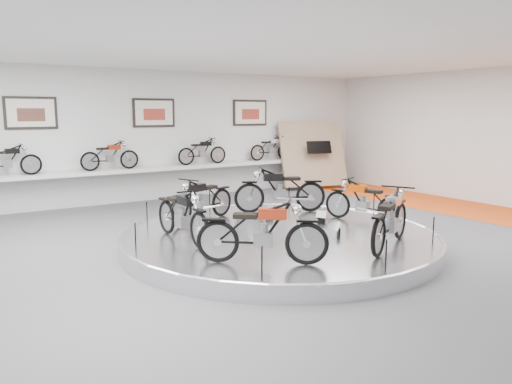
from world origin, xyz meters
TOP-DOWN VIEW (x-y plane):
  - floor at (0.00, 0.00)m, footprint 16.00×16.00m
  - ceiling at (0.00, 0.00)m, footprint 16.00×16.00m
  - wall_back at (0.00, 7.00)m, footprint 16.00×0.00m
  - orange_carpet_strip at (6.80, 0.00)m, footprint 2.40×12.60m
  - dado_band at (0.00, 6.98)m, footprint 15.68×0.04m
  - display_platform at (0.00, 0.30)m, footprint 6.40×6.40m
  - platform_rim at (0.00, 0.30)m, footprint 6.40×6.40m
  - shelf at (0.00, 6.70)m, footprint 11.00×0.55m
  - poster_left at (-3.50, 6.96)m, footprint 1.35×0.06m
  - poster_center at (0.00, 6.96)m, footprint 1.35×0.06m
  - poster_right at (3.50, 6.96)m, footprint 1.35×0.06m
  - display_panel at (5.60, 6.10)m, footprint 2.56×1.52m
  - shelf_bike_a at (-4.20, 6.70)m, footprint 1.22×0.43m
  - shelf_bike_b at (-1.50, 6.70)m, footprint 1.22×0.43m
  - shelf_bike_c at (1.50, 6.70)m, footprint 1.22×0.43m
  - shelf_bike_d at (4.20, 6.70)m, footprint 1.22×0.43m
  - bike_a at (1.19, 1.94)m, footprint 2.01×1.42m
  - bike_b at (-0.86, 2.07)m, footprint 1.81×1.18m
  - bike_c at (-1.97, 0.72)m, footprint 0.67×1.78m
  - bike_d at (-1.50, -1.30)m, footprint 1.81×1.62m
  - bike_e at (0.98, -1.73)m, footprint 1.91×1.40m
  - bike_f at (2.13, 0.08)m, footprint 1.06×1.72m

SIDE VIEW (x-z plane):
  - floor at x=0.00m, z-range 0.00..0.00m
  - orange_carpet_strip at x=6.80m, z-range 0.00..0.01m
  - display_platform at x=0.00m, z-range 0.00..0.30m
  - platform_rim at x=0.00m, z-range 0.22..0.32m
  - dado_band at x=0.00m, z-range 0.00..1.10m
  - bike_f at x=2.13m, z-range 0.30..1.25m
  - bike_b at x=-0.86m, z-range 0.30..1.30m
  - bike_c at x=-1.97m, z-range 0.30..1.34m
  - bike_d at x=-1.50m, z-range 0.30..1.36m
  - bike_e at x=0.98m, z-range 0.30..1.37m
  - bike_a at x=1.19m, z-range 0.30..1.42m
  - shelf at x=0.00m, z-range 0.95..1.05m
  - display_panel at x=5.60m, z-range 0.10..2.40m
  - shelf_bike_a at x=-4.20m, z-range 1.05..1.78m
  - shelf_bike_b at x=-1.50m, z-range 1.05..1.78m
  - shelf_bike_c at x=1.50m, z-range 1.05..1.78m
  - shelf_bike_d at x=4.20m, z-range 1.05..1.78m
  - wall_back at x=0.00m, z-range -6.00..10.00m
  - poster_left at x=-3.50m, z-range 2.26..3.14m
  - poster_center at x=0.00m, z-range 2.26..3.14m
  - poster_right at x=3.50m, z-range 2.26..3.14m
  - ceiling at x=0.00m, z-range 4.00..4.00m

